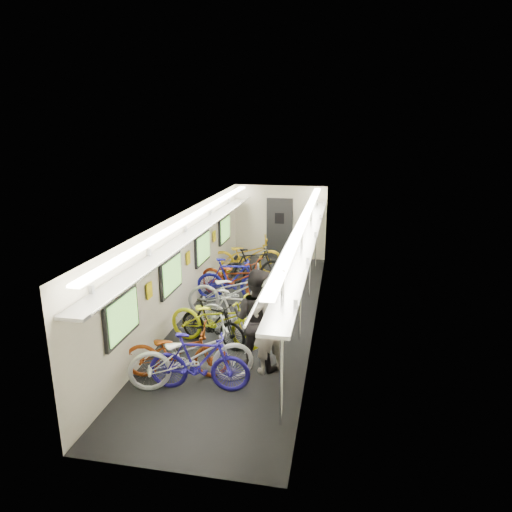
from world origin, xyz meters
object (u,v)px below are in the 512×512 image
at_px(passenger_near, 269,325).
at_px(passenger_mid, 256,318).
at_px(bicycle_1, 199,362).
at_px(bicycle_0, 192,356).
at_px(backpack, 280,285).

distance_m(passenger_near, passenger_mid, 0.31).
bearing_deg(bicycle_1, bicycle_0, 47.84).
height_order(bicycle_0, passenger_mid, passenger_mid).
bearing_deg(bicycle_0, passenger_mid, -71.23).
distance_m(bicycle_1, passenger_mid, 1.32).
height_order(bicycle_0, bicycle_1, bicycle_0).
xyz_separation_m(bicycle_0, passenger_mid, (0.94, 0.86, 0.38)).
xyz_separation_m(passenger_mid, backpack, (0.30, 0.87, 0.35)).
bearing_deg(backpack, bicycle_0, -146.66).
relative_size(bicycle_1, passenger_near, 0.95).
distance_m(passenger_mid, backpack, 0.99).
bearing_deg(bicycle_0, backpack, -59.29).
bearing_deg(bicycle_1, passenger_mid, -43.19).
distance_m(bicycle_0, backpack, 2.25).
height_order(bicycle_0, backpack, backpack).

